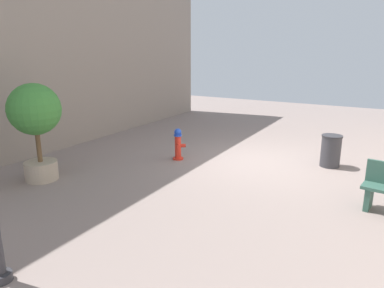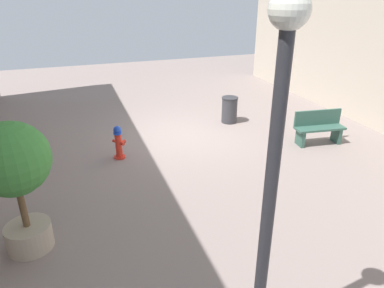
{
  "view_description": "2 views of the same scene",
  "coord_description": "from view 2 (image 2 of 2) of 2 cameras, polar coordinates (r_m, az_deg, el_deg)",
  "views": [
    {
      "loc": [
        -3.04,
        9.04,
        3.02
      ],
      "look_at": [
        1.19,
        1.62,
        0.73
      ],
      "focal_mm": 33.17,
      "sensor_mm": 36.0,
      "label": 1
    },
    {
      "loc": [
        3.02,
        9.36,
        4.13
      ],
      "look_at": [
        0.46,
        2.1,
        0.66
      ],
      "focal_mm": 32.98,
      "sensor_mm": 36.0,
      "label": 2
    }
  ],
  "objects": [
    {
      "name": "street_lamp",
      "position": [
        3.56,
        13.04,
        -2.76
      ],
      "size": [
        0.36,
        0.36,
        4.13
      ],
      "color": "#2D2D33",
      "rests_on": "ground_plane"
    },
    {
      "name": "fire_hydrant",
      "position": [
        9.28,
        -11.79,
        0.31
      ],
      "size": [
        0.36,
        0.37,
        0.89
      ],
      "color": "red",
      "rests_on": "ground_plane"
    },
    {
      "name": "planter_tree",
      "position": [
        6.16,
        -26.82,
        -3.86
      ],
      "size": [
        1.18,
        1.18,
        2.29
      ],
      "color": "tan",
      "rests_on": "ground_plane"
    },
    {
      "name": "bench_near",
      "position": [
        10.58,
        19.8,
        2.57
      ],
      "size": [
        1.45,
        0.62,
        0.95
      ],
      "color": "#33594C",
      "rests_on": "ground_plane"
    },
    {
      "name": "ground_plane",
      "position": [
        10.66,
        -1.38,
        1.43
      ],
      "size": [
        23.4,
        23.4,
        0.0
      ],
      "primitive_type": "plane",
      "color": "gray"
    },
    {
      "name": "trash_bin",
      "position": [
        11.64,
        6.08,
        5.53
      ],
      "size": [
        0.53,
        0.53,
        0.85
      ],
      "color": "#38383D",
      "rests_on": "ground_plane"
    }
  ]
}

